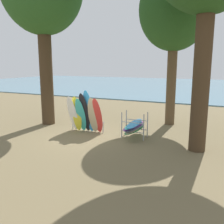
# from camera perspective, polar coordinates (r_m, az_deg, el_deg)

# --- Properties ---
(ground_plane) EXTENTS (80.00, 80.00, 0.00)m
(ground_plane) POSITION_cam_1_polar(r_m,az_deg,el_deg) (12.34, -6.17, -5.61)
(ground_plane) COLOR brown
(lake_water) EXTENTS (80.00, 36.00, 0.10)m
(lake_water) POSITION_cam_1_polar(r_m,az_deg,el_deg) (40.64, 16.12, 5.78)
(lake_water) COLOR slate
(lake_water) RESTS_ON ground
(tree_mid_behind) EXTENTS (3.89, 3.89, 8.66)m
(tree_mid_behind) POSITION_cam_1_polar(r_m,az_deg,el_deg) (14.96, 14.19, 21.62)
(tree_mid_behind) COLOR brown
(tree_mid_behind) RESTS_ON ground
(leaning_board_pile) EXTENTS (1.99, 0.79, 2.24)m
(leaning_board_pile) POSITION_cam_1_polar(r_m,az_deg,el_deg) (12.84, -6.27, -0.45)
(leaning_board_pile) COLOR white
(leaning_board_pile) RESTS_ON ground
(board_storage_rack) EXTENTS (1.15, 2.13, 1.25)m
(board_storage_rack) POSITION_cam_1_polar(r_m,az_deg,el_deg) (12.04, 5.13, -3.28)
(board_storage_rack) COLOR #9EA0A5
(board_storage_rack) RESTS_ON ground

